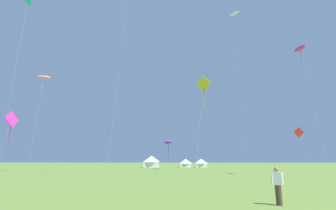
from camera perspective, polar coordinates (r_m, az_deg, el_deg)
The scene contains 12 objects.
kite_cyan_parafoil at distance 62.28m, azimuth -30.45°, elevation 20.63°, with size 2.37×4.13×35.35m.
kite_red_diamond at distance 50.93m, azimuth 28.76°, elevation -5.80°, with size 2.51×1.05×8.05m.
kite_white_parafoil at distance 63.05m, azimuth 15.52°, elevation 20.14°, with size 2.65×3.69×36.60m.
kite_purple_parafoil at distance 56.10m, azimuth 0.13°, elevation -8.85°, with size 2.98×3.50×6.73m.
kite_pink_parafoil at distance 53.41m, azimuth -27.57°, elevation 5.77°, with size 2.96×2.16×18.40m.
kite_magenta_diamond at distance 50.13m, azimuth -33.23°, elevation -3.06°, with size 0.83×3.14×10.56m.
kite_yellow_diamond at distance 38.29m, azimuth 8.47°, elevation 4.64°, with size 2.87×2.53×15.12m.
kite_magenta_parafoil at distance 40.52m, azimuth 28.95°, elevation 11.66°, with size 1.33×3.16×18.24m.
person_spectator at distance 12.98m, azimuth 24.71°, elevation -17.18°, with size 0.57×0.34×1.73m.
festival_tent_right at distance 71.00m, azimuth -3.98°, elevation -13.16°, with size 5.03×5.03×3.27m.
festival_tent_left at distance 70.41m, azimuth 4.22°, elevation -13.56°, with size 3.64×3.64×2.37m.
festival_tent_center at distance 70.58m, azimuth 7.90°, elevation -13.44°, with size 3.76×3.76×2.44m.
Camera 1 is at (2.26, -4.03, 2.05)m, focal length 25.56 mm.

